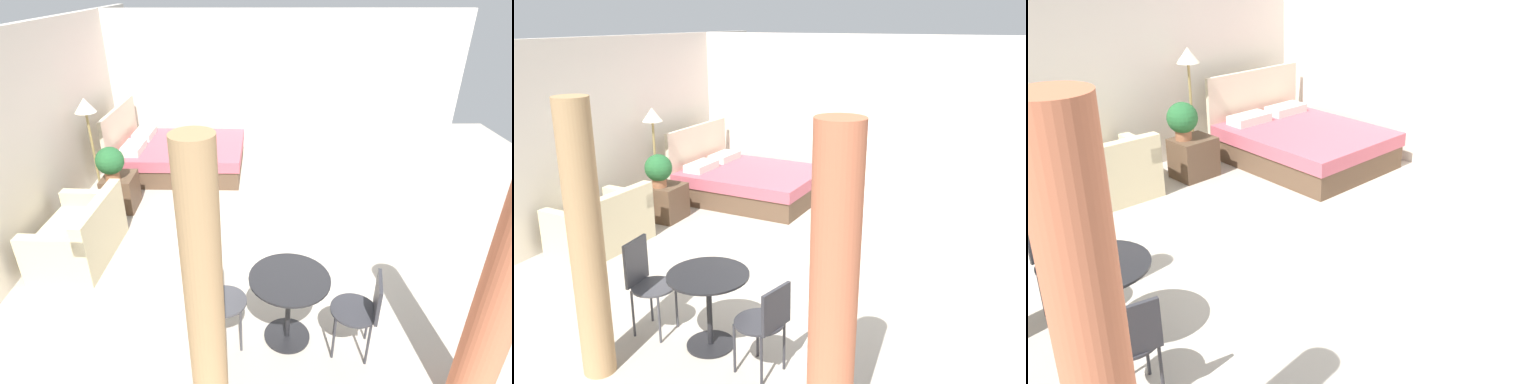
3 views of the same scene
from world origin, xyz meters
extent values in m
cube|color=#B2A899|center=(0.00, 0.00, -0.01)|extent=(9.04, 9.80, 0.02)
cube|color=silver|center=(0.00, 3.40, 1.32)|extent=(9.04, 0.12, 2.64)
cube|color=silver|center=(3.02, 0.00, 1.32)|extent=(0.12, 6.80, 2.64)
cube|color=brown|center=(1.89, 1.88, 0.16)|extent=(1.70, 2.13, 0.32)
cube|color=#B25160|center=(1.89, 1.88, 0.41)|extent=(1.74, 2.17, 0.18)
cube|color=beige|center=(1.92, 2.95, 0.58)|extent=(1.70, 0.11, 1.15)
cube|color=silver|center=(1.55, 2.65, 0.56)|extent=(0.60, 0.34, 0.12)
cube|color=silver|center=(2.27, 2.63, 0.56)|extent=(0.60, 0.34, 0.12)
cube|color=beige|center=(-0.72, 2.78, 0.22)|extent=(1.26, 0.85, 0.44)
cube|color=beige|center=(-0.74, 2.46, 0.61)|extent=(1.23, 0.20, 0.35)
cube|color=beige|center=(-0.18, 2.75, 0.53)|extent=(0.18, 0.79, 0.19)
cube|color=beige|center=(-1.26, 2.81, 0.53)|extent=(0.18, 0.79, 0.19)
cube|color=brown|center=(0.51, 2.60, 0.26)|extent=(0.53, 0.45, 0.52)
cylinder|color=#935B3D|center=(0.41, 2.65, 0.58)|extent=(0.21, 0.21, 0.12)
sphere|color=#235B2D|center=(0.41, 2.65, 0.81)|extent=(0.40, 0.40, 0.40)
cylinder|color=#99844C|center=(0.83, 3.03, 0.01)|extent=(0.24, 0.24, 0.02)
cylinder|color=#99844C|center=(0.83, 3.03, 0.71)|extent=(0.04, 0.04, 1.37)
cone|color=beige|center=(0.83, 3.03, 1.49)|extent=(0.31, 0.31, 0.21)
cylinder|color=black|center=(-2.05, 0.30, 0.01)|extent=(0.44, 0.44, 0.02)
cylinder|color=black|center=(-2.05, 0.30, 0.35)|extent=(0.05, 0.05, 0.70)
cylinder|color=black|center=(-2.05, 0.30, 0.71)|extent=(0.74, 0.74, 0.02)
cylinder|color=#2D2D33|center=(-2.02, -0.16, 0.23)|extent=(0.02, 0.02, 0.46)
cylinder|color=#2D2D33|center=(-2.30, -0.09, 0.23)|extent=(0.02, 0.02, 0.46)
cylinder|color=#2D2D33|center=(-2.09, -0.45, 0.23)|extent=(0.02, 0.02, 0.46)
cylinder|color=#2D2D33|center=(-2.38, -0.38, 0.23)|extent=(0.02, 0.02, 0.46)
cylinder|color=#2D2D33|center=(-2.20, -0.27, 0.47)|extent=(0.51, 0.51, 0.02)
cube|color=#2D2D33|center=(-2.24, -0.45, 0.66)|extent=(0.34, 0.11, 0.36)
cylinder|color=#3F3F44|center=(-2.22, 0.74, 0.23)|extent=(0.02, 0.02, 0.47)
cylinder|color=#3F3F44|center=(-1.93, 0.75, 0.23)|extent=(0.02, 0.02, 0.47)
cylinder|color=#3F3F44|center=(-2.23, 1.03, 0.23)|extent=(0.02, 0.02, 0.47)
cylinder|color=#3F3F44|center=(-1.94, 1.04, 0.23)|extent=(0.02, 0.02, 0.47)
cylinder|color=#3F3F44|center=(-2.08, 0.89, 0.48)|extent=(0.43, 0.43, 0.02)
cube|color=#3F3F44|center=(-2.09, 1.07, 0.71)|extent=(0.33, 0.04, 0.43)
cylinder|color=#D1704C|center=(-2.77, -1.09, 1.17)|extent=(0.31, 0.31, 2.33)
cylinder|color=tan|center=(-2.77, 0.96, 1.17)|extent=(0.27, 0.27, 2.33)
camera|label=1|loc=(-4.90, 0.63, 3.08)|focal=28.49mm
camera|label=2|loc=(-5.69, -2.02, 2.86)|focal=37.72mm
camera|label=3|loc=(-3.57, -3.01, 2.79)|focal=38.98mm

